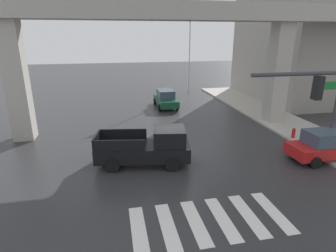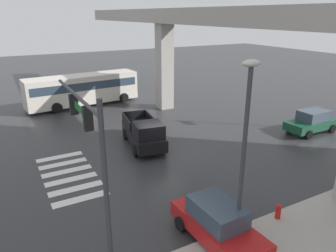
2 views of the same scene
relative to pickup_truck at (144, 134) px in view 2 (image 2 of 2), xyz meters
The scene contains 11 objects.
ground_plane 2.00m from the pickup_truck, 21.08° to the left, with size 120.00×120.00×0.00m, color #2D2D30.
crosswalk_stripes 5.74m from the pickup_truck, 73.27° to the right, with size 6.05×2.80×0.01m.
elevated_overpass 8.97m from the pickup_truck, 74.13° to the left, with size 54.43×2.12×9.02m.
sidewalk_east 12.17m from the pickup_truck, 12.50° to the left, with size 4.00×36.00×0.15m, color #ADA89E.
pickup_truck is the anchor object (origin of this frame).
city_bus 12.58m from the pickup_truck, behind, with size 3.50×10.98×2.99m.
sedan_dark_green 12.93m from the pickup_truck, 74.61° to the left, with size 1.99×4.32×1.72m.
sedan_red 10.14m from the pickup_truck, ahead, with size 4.36×2.08×1.72m.
traffic_signal_mast 9.90m from the pickup_truck, 36.35° to the right, with size 6.49×0.32×6.20m.
street_lamp_near_corner 11.27m from the pickup_truck, ahead, with size 0.44×0.70×7.24m.
fire_hydrant 10.41m from the pickup_truck, ahead, with size 0.24×0.24×0.85m.
Camera 2 is at (16.67, -8.73, 8.60)m, focal length 33.95 mm.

